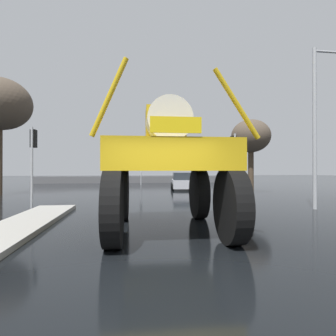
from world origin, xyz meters
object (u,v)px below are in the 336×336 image
(oversize_sprayer, at_px, (166,164))
(traffic_signal_far_left, at_px, (112,159))
(sedan_ahead, at_px, (182,182))
(traffic_signal_far_right, at_px, (141,164))
(traffic_signal_near_left, at_px, (33,149))
(traffic_signal_near_right, at_px, (234,153))
(bare_tree_left, at_px, (0,104))
(streetlight_near_right, at_px, (319,118))
(bare_tree_right, at_px, (251,137))

(oversize_sprayer, relative_size, traffic_signal_far_left, 1.32)
(sedan_ahead, bearing_deg, traffic_signal_far_right, 28.78)
(traffic_signal_near_left, bearing_deg, traffic_signal_far_left, 82.68)
(traffic_signal_far_right, bearing_deg, sedan_ahead, -67.65)
(traffic_signal_near_right, height_order, traffic_signal_far_left, traffic_signal_far_left)
(oversize_sprayer, distance_m, bare_tree_left, 16.33)
(oversize_sprayer, bearing_deg, traffic_signal_far_right, 1.32)
(sedan_ahead, relative_size, streetlight_near_right, 0.58)
(traffic_signal_near_right, height_order, traffic_signal_far_right, traffic_signal_near_right)
(oversize_sprayer, bearing_deg, bare_tree_right, -33.37)
(traffic_signal_far_right, relative_size, streetlight_near_right, 0.45)
(traffic_signal_far_left, distance_m, bare_tree_right, 16.93)
(traffic_signal_far_left, height_order, bare_tree_left, bare_tree_left)
(sedan_ahead, relative_size, traffic_signal_near_right, 1.17)
(traffic_signal_near_left, xyz_separation_m, traffic_signal_near_right, (9.82, 0.00, -0.10))
(bare_tree_right, bearing_deg, bare_tree_left, 177.40)
(traffic_signal_far_left, bearing_deg, bare_tree_right, -48.96)
(bare_tree_left, bearing_deg, traffic_signal_far_left, 60.01)
(oversize_sprayer, bearing_deg, traffic_signal_near_left, 47.68)
(oversize_sprayer, distance_m, traffic_signal_near_left, 7.80)
(traffic_signal_far_left, bearing_deg, traffic_signal_near_right, -68.26)
(traffic_signal_far_right, xyz_separation_m, streetlight_near_right, (7.28, -20.82, 1.75))
(traffic_signal_far_left, height_order, traffic_signal_far_right, traffic_signal_far_left)
(sedan_ahead, distance_m, traffic_signal_far_right, 8.98)
(traffic_signal_near_right, bearing_deg, sedan_ahead, 94.15)
(traffic_signal_far_left, bearing_deg, streetlight_near_right, -63.01)
(bare_tree_left, bearing_deg, oversize_sprayer, -50.20)
(sedan_ahead, height_order, bare_tree_right, bare_tree_right)
(sedan_ahead, xyz_separation_m, bare_tree_right, (4.42, -4.59, 3.54))
(traffic_signal_near_left, relative_size, traffic_signal_far_right, 1.15)
(oversize_sprayer, relative_size, bare_tree_right, 0.98)
(traffic_signal_near_left, distance_m, bare_tree_left, 8.82)
(traffic_signal_near_left, xyz_separation_m, traffic_signal_far_right, (5.70, 18.65, -0.36))
(streetlight_near_right, bearing_deg, traffic_signal_far_left, 116.99)
(traffic_signal_far_right, relative_size, bare_tree_left, 0.40)
(traffic_signal_far_right, distance_m, bare_tree_left, 16.17)
(traffic_signal_near_right, xyz_separation_m, traffic_signal_far_right, (-4.12, 18.65, -0.26))
(traffic_signal_far_left, relative_size, bare_tree_right, 0.74)
(oversize_sprayer, distance_m, traffic_signal_far_right, 24.03)
(sedan_ahead, relative_size, traffic_signal_far_right, 1.30)
(traffic_signal_far_left, relative_size, streetlight_near_right, 0.56)
(sedan_ahead, distance_m, bare_tree_right, 7.29)
(traffic_signal_near_right, relative_size, bare_tree_right, 0.65)
(traffic_signal_near_left, bearing_deg, streetlight_near_right, -9.50)
(traffic_signal_near_left, xyz_separation_m, traffic_signal_far_left, (2.39, 18.63, 0.26))
(streetlight_near_right, height_order, bare_tree_right, streetlight_near_right)
(streetlight_near_right, bearing_deg, bare_tree_left, 153.05)
(oversize_sprayer, bearing_deg, traffic_signal_far_left, 9.18)
(sedan_ahead, bearing_deg, bare_tree_right, -129.63)
(sedan_ahead, bearing_deg, traffic_signal_far_left, 45.72)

